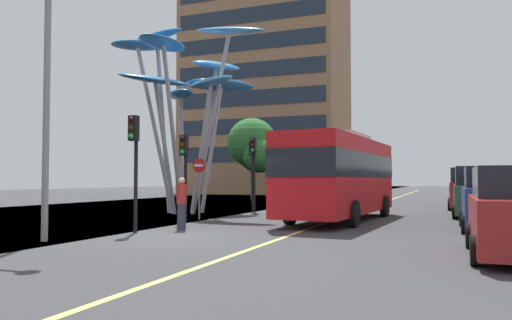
# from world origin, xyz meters

# --- Properties ---
(ground) EXTENTS (120.00, 240.00, 0.10)m
(ground) POSITION_xyz_m (-0.63, 0.00, -0.05)
(ground) COLOR #38383A
(red_bus) EXTENTS (3.16, 9.84, 3.56)m
(red_bus) POSITION_xyz_m (3.22, 7.46, 1.94)
(red_bus) COLOR red
(red_bus) RESTS_ON ground
(leaf_sculpture) EXTENTS (8.53, 8.41, 9.58)m
(leaf_sculpture) POSITION_xyz_m (-4.72, 9.17, 6.77)
(leaf_sculpture) COLOR #9EA0A5
(leaf_sculpture) RESTS_ON ground
(traffic_light_kerb_near) EXTENTS (0.28, 0.42, 3.71)m
(traffic_light_kerb_near) POSITION_xyz_m (-1.93, 0.40, 2.69)
(traffic_light_kerb_near) COLOR black
(traffic_light_kerb_near) RESTS_ON ground
(traffic_light_kerb_far) EXTENTS (0.28, 0.42, 3.42)m
(traffic_light_kerb_far) POSITION_xyz_m (-2.28, 4.24, 2.49)
(traffic_light_kerb_far) COLOR black
(traffic_light_kerb_far) RESTS_ON ground
(traffic_light_island_mid) EXTENTS (0.28, 0.42, 3.86)m
(traffic_light_island_mid) POSITION_xyz_m (-2.10, 11.21, 2.79)
(traffic_light_island_mid) COLOR black
(traffic_light_island_mid) RESTS_ON ground
(traffic_light_opposite) EXTENTS (0.28, 0.42, 3.75)m
(traffic_light_opposite) POSITION_xyz_m (-2.38, 11.71, 2.71)
(traffic_light_opposite) COLOR black
(traffic_light_opposite) RESTS_ON ground
(car_parked_mid) EXTENTS (2.04, 4.23, 2.11)m
(car_parked_mid) POSITION_xyz_m (8.72, 5.19, 0.99)
(car_parked_mid) COLOR navy
(car_parked_mid) RESTS_ON ground
(car_parked_far) EXTENTS (2.03, 3.94, 2.27)m
(car_parked_far) POSITION_xyz_m (8.49, 11.21, 1.05)
(car_parked_far) COLOR #2D5138
(car_parked_far) RESTS_ON ground
(car_side_street) EXTENTS (1.94, 4.49, 2.35)m
(car_side_street) POSITION_xyz_m (8.26, 17.55, 1.09)
(car_side_street) COLOR maroon
(car_side_street) RESTS_ON ground
(car_far_side) EXTENTS (1.98, 3.91, 2.27)m
(car_far_side) POSITION_xyz_m (8.49, 24.09, 1.07)
(car_far_side) COLOR navy
(car_far_side) RESTS_ON ground
(street_lamp) EXTENTS (1.75, 0.44, 7.97)m
(street_lamp) POSITION_xyz_m (-2.56, -2.28, 5.06)
(street_lamp) COLOR gray
(street_lamp) RESTS_ON ground
(tree_pavement_near) EXTENTS (4.37, 4.22, 6.64)m
(tree_pavement_near) POSITION_xyz_m (-7.13, 24.24, 4.23)
(tree_pavement_near) COLOR brown
(tree_pavement_near) RESTS_ON ground
(pedestrian) EXTENTS (0.34, 0.34, 1.75)m
(pedestrian) POSITION_xyz_m (-0.98, 1.75, 0.88)
(pedestrian) COLOR #2D3342
(pedestrian) RESTS_ON ground
(no_entry_sign) EXTENTS (0.60, 0.12, 2.58)m
(no_entry_sign) POSITION_xyz_m (-2.52, 5.96, 1.72)
(no_entry_sign) COLOR gray
(no_entry_sign) RESTS_ON ground
(backdrop_building) EXTENTS (18.50, 11.48, 24.87)m
(backdrop_building) POSITION_xyz_m (-13.16, 43.73, 12.44)
(backdrop_building) COLOR #936B4C
(backdrop_building) RESTS_ON ground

